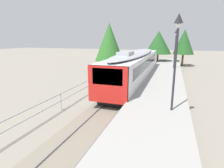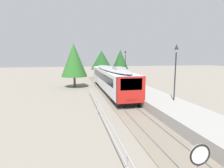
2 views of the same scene
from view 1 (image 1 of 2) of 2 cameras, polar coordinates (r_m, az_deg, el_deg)
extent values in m
plane|color=gray|center=(14.38, -12.26, -6.61)|extent=(160.00, 160.00, 0.00)
cube|color=slate|center=(13.16, -0.83, -8.10)|extent=(3.20, 60.00, 0.06)
cube|color=slate|center=(13.37, -3.77, -7.44)|extent=(0.08, 60.00, 0.08)
cube|color=slate|center=(12.93, 2.22, -8.18)|extent=(0.08, 60.00, 0.08)
cube|color=silver|center=(21.30, 7.39, 5.64)|extent=(2.80, 19.18, 2.55)
cube|color=red|center=(12.28, -1.33, -0.20)|extent=(2.80, 0.24, 2.55)
cube|color=black|center=(12.09, -1.48, 2.30)|extent=(2.13, 0.08, 1.12)
cube|color=black|center=(21.25, 7.42, 6.73)|extent=(2.82, 16.11, 0.92)
ellipsoid|color=#9EA0A5|center=(21.15, 7.51, 9.54)|extent=(2.69, 18.41, 0.44)
cube|color=#9EA0A5|center=(16.46, 4.25, 9.44)|extent=(1.10, 2.20, 0.36)
cube|color=#EAE5C6|center=(12.50, -1.42, -4.70)|extent=(1.00, 0.10, 0.20)
cube|color=black|center=(14.81, 1.72, -3.99)|extent=(2.24, 3.20, 0.55)
cube|color=black|center=(28.54, 10.13, 4.43)|extent=(2.24, 3.20, 0.55)
cube|color=#999691|center=(12.38, 13.65, -7.84)|extent=(3.90, 60.00, 0.90)
cylinder|color=#232328|center=(10.76, 18.95, 3.78)|extent=(0.12, 0.12, 4.60)
pyramid|color=#232328|center=(10.68, 20.17, 18.74)|extent=(0.34, 0.34, 0.50)
sphere|color=silver|center=(10.65, 20.02, 17.03)|extent=(0.24, 0.24, 0.24)
cylinder|color=#232328|center=(27.51, 18.98, 9.41)|extent=(0.12, 0.12, 4.60)
pyramid|color=#232328|center=(27.48, 19.45, 15.23)|extent=(0.34, 0.34, 0.50)
sphere|color=silver|center=(27.47, 19.39, 14.56)|extent=(0.24, 0.24, 0.24)
cylinder|color=#9EA0A5|center=(13.54, -15.65, -5.30)|extent=(0.06, 0.06, 1.25)
cylinder|color=#9EA0A5|center=(21.30, -2.10, 2.08)|extent=(0.06, 0.06, 1.25)
cylinder|color=brown|center=(37.22, 21.12, 6.96)|extent=(0.36, 0.36, 2.24)
cone|color=#1E4C1E|center=(37.02, 21.58, 12.15)|extent=(3.78, 3.78, 4.53)
cylinder|color=brown|center=(36.76, 13.98, 7.40)|extent=(0.36, 0.36, 2.25)
cone|color=#1E4C1E|center=(36.57, 14.28, 12.46)|extent=(4.96, 4.96, 4.25)
cylinder|color=brown|center=(27.94, -0.83, 5.46)|extent=(0.36, 0.36, 1.80)
cone|color=#286023|center=(27.65, -0.86, 12.96)|extent=(4.28, 4.28, 5.49)
camera|label=2|loc=(10.56, -98.99, -1.36)|focal=29.08mm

